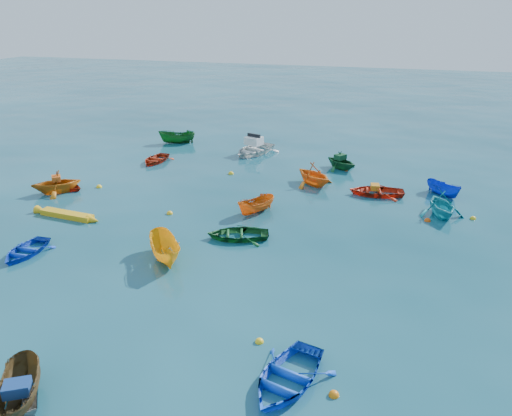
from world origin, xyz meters
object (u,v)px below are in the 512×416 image
(dinghy_blue_se, at_px, (287,383))
(motorboat_white, at_px, (254,153))
(dinghy_blue_sw, at_px, (26,254))
(kayak_yellow, at_px, (67,217))

(dinghy_blue_se, relative_size, motorboat_white, 0.80)
(dinghy_blue_sw, relative_size, kayak_yellow, 0.69)
(kayak_yellow, xyz_separation_m, motorboat_white, (5.85, 15.13, 0.00))
(dinghy_blue_sw, bearing_deg, dinghy_blue_se, -21.92)
(dinghy_blue_sw, xyz_separation_m, motorboat_white, (4.94, 19.39, 0.00))
(dinghy_blue_sw, distance_m, kayak_yellow, 4.35)
(kayak_yellow, distance_m, motorboat_white, 16.23)
(dinghy_blue_sw, relative_size, motorboat_white, 0.66)
(motorboat_white, bearing_deg, dinghy_blue_sw, -86.12)
(motorboat_white, bearing_deg, dinghy_blue_se, -52.15)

